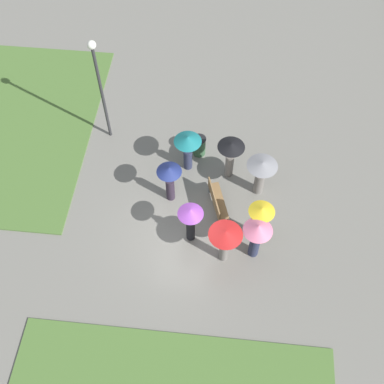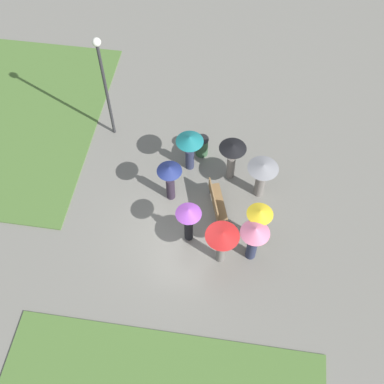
{
  "view_description": "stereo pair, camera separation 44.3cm",
  "coord_description": "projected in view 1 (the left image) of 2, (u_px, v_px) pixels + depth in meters",
  "views": [
    {
      "loc": [
        -8.62,
        -1.14,
        15.57
      ],
      "look_at": [
        1.36,
        -0.12,
        0.62
      ],
      "focal_mm": 45.0,
      "sensor_mm": 36.0,
      "label": 1
    },
    {
      "loc": [
        -8.57,
        -1.58,
        15.57
      ],
      "look_at": [
        1.36,
        -0.12,
        0.62
      ],
      "focal_mm": 45.0,
      "sensor_mm": 36.0,
      "label": 2
    }
  ],
  "objects": [
    {
      "name": "crowd_person_purple",
      "position": [
        191.0,
        218.0,
        16.51
      ],
      "size": [
        0.9,
        0.9,
        1.91
      ],
      "rotation": [
        0.0,
        0.0,
        3.34
      ],
      "color": "black",
      "rests_on": "ground_plane"
    },
    {
      "name": "lamp_post",
      "position": [
        99.0,
        80.0,
        17.83
      ],
      "size": [
        0.32,
        0.32,
        4.85
      ],
      "color": "#2D2D30",
      "rests_on": "ground_plane"
    },
    {
      "name": "crowd_person_black",
      "position": [
        231.0,
        153.0,
        18.12
      ],
      "size": [
        1.03,
        1.03,
        1.9
      ],
      "rotation": [
        0.0,
        0.0,
        5.09
      ],
      "color": "slate",
      "rests_on": "ground_plane"
    },
    {
      "name": "ground_plane",
      "position": [
        185.0,
        231.0,
        17.77
      ],
      "size": [
        90.0,
        90.0,
        0.0
      ],
      "primitive_type": "plane",
      "color": "slate"
    },
    {
      "name": "trash_bin",
      "position": [
        199.0,
        146.0,
        19.46
      ],
      "size": [
        0.55,
        0.55,
        0.91
      ],
      "color": "#335638",
      "rests_on": "ground_plane"
    },
    {
      "name": "crowd_person_yellow",
      "position": [
        260.0,
        217.0,
        16.58
      ],
      "size": [
        0.91,
        0.91,
        1.88
      ],
      "rotation": [
        0.0,
        0.0,
        4.77
      ],
      "color": "#1E3328",
      "rests_on": "ground_plane"
    },
    {
      "name": "park_bench",
      "position": [
        217.0,
        201.0,
        17.97
      ],
      "size": [
        1.71,
        0.91,
        0.9
      ],
      "rotation": [
        0.0,
        0.0,
        0.31
      ],
      "color": "brown",
      "rests_on": "ground_plane"
    },
    {
      "name": "crowd_person_pink",
      "position": [
        257.0,
        234.0,
        16.16
      ],
      "size": [
        1.01,
        1.01,
        1.91
      ],
      "rotation": [
        0.0,
        0.0,
        3.75
      ],
      "color": "#282D47",
      "rests_on": "ground_plane"
    },
    {
      "name": "crowd_person_grey",
      "position": [
        261.0,
        171.0,
        17.75
      ],
      "size": [
        1.15,
        1.15,
        1.79
      ],
      "rotation": [
        0.0,
        0.0,
        1.0
      ],
      "color": "slate",
      "rests_on": "ground_plane"
    },
    {
      "name": "crowd_person_red",
      "position": [
        225.0,
        238.0,
        16.0
      ],
      "size": [
        1.16,
        1.16,
        1.88
      ],
      "rotation": [
        0.0,
        0.0,
        4.43
      ],
      "color": "slate",
      "rests_on": "ground_plane"
    },
    {
      "name": "crowd_person_navy",
      "position": [
        170.0,
        178.0,
        17.53
      ],
      "size": [
        0.92,
        0.92,
        1.9
      ],
      "rotation": [
        0.0,
        0.0,
        5.14
      ],
      "color": "#2D2333",
      "rests_on": "ground_plane"
    },
    {
      "name": "lawn_patch_far",
      "position": [
        6.0,
        125.0,
        20.64
      ],
      "size": [
        10.01,
        7.42,
        0.06
      ],
      "color": "#4C7033",
      "rests_on": "ground_plane"
    },
    {
      "name": "crowd_person_teal",
      "position": [
        188.0,
        145.0,
        18.33
      ],
      "size": [
        1.06,
        1.06,
        1.83
      ],
      "rotation": [
        0.0,
        0.0,
        2.85
      ],
      "color": "#282D47",
      "rests_on": "ground_plane"
    }
  ]
}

